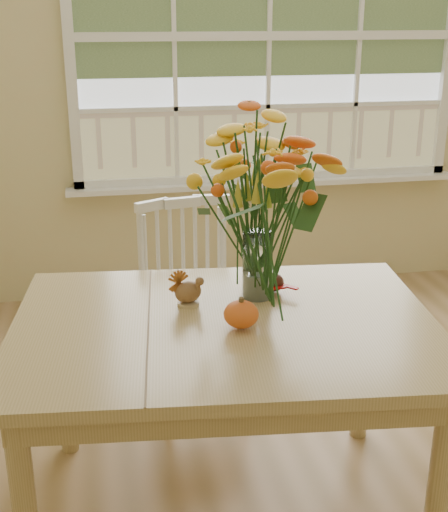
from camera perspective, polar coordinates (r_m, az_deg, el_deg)
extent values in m
cube|color=beige|center=(4.18, 3.60, 15.12)|extent=(4.00, 0.02, 2.70)
cube|color=silver|center=(4.15, 3.71, 17.85)|extent=(2.20, 0.00, 1.60)
cube|color=white|center=(4.22, 3.64, 6.07)|extent=(2.42, 0.12, 0.03)
cube|color=tan|center=(2.24, 0.10, -5.97)|extent=(1.47, 1.12, 0.04)
cube|color=tan|center=(2.27, 0.10, -7.56)|extent=(1.34, 0.99, 0.10)
cylinder|color=tan|center=(2.79, -13.19, -9.52)|extent=(0.07, 0.07, 0.70)
cylinder|color=tan|center=(2.23, 17.45, -18.24)|extent=(0.07, 0.07, 0.70)
cylinder|color=tan|center=(2.86, 11.53, -8.56)|extent=(0.07, 0.07, 0.70)
cube|color=white|center=(2.99, -2.40, -5.15)|extent=(0.48, 0.47, 0.05)
cube|color=white|center=(3.04, -3.42, 0.14)|extent=(0.42, 0.11, 0.48)
cylinder|color=white|center=(2.92, -4.44, -10.79)|extent=(0.03, 0.03, 0.41)
cylinder|color=white|center=(3.18, -6.02, -8.14)|extent=(0.03, 0.03, 0.41)
cylinder|color=white|center=(3.01, 1.56, -9.71)|extent=(0.03, 0.03, 0.41)
cylinder|color=white|center=(3.27, -0.47, -7.24)|extent=(0.03, 0.03, 0.41)
cylinder|color=white|center=(2.37, 2.81, -0.77)|extent=(0.10, 0.10, 0.24)
ellipsoid|color=#F25B1C|center=(2.17, 1.43, -4.99)|extent=(0.11, 0.11, 0.09)
cylinder|color=#CCB78C|center=(2.35, -3.00, -3.95)|extent=(0.08, 0.08, 0.01)
ellipsoid|color=brown|center=(2.33, -3.02, -3.01)|extent=(0.11, 0.09, 0.08)
ellipsoid|color=#38160F|center=(2.45, 4.16, -2.28)|extent=(0.07, 0.07, 0.07)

